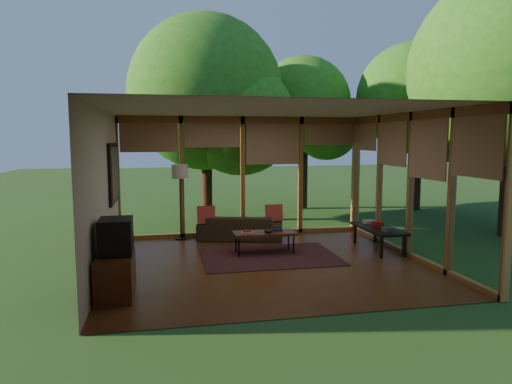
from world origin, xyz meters
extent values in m
plane|color=brown|center=(0.00, 0.00, 0.00)|extent=(5.50, 5.50, 0.00)
plane|color=silver|center=(0.00, 0.00, 2.70)|extent=(5.50, 5.50, 0.00)
cube|color=beige|center=(-2.75, 0.00, 1.35)|extent=(0.04, 5.00, 2.70)
cube|color=beige|center=(0.00, -2.50, 1.35)|extent=(5.50, 0.04, 2.70)
cube|color=#9C6830|center=(0.00, 2.50, 1.35)|extent=(5.50, 0.12, 2.70)
cube|color=#9C6830|center=(2.75, 0.00, 1.35)|extent=(0.12, 5.00, 2.70)
plane|color=#284F1D|center=(8.00, 8.00, -0.01)|extent=(40.00, 40.00, 0.00)
cylinder|color=#3A2015|center=(-0.62, 4.63, 2.20)|extent=(0.28, 0.28, 4.39)
sphere|color=#236316|center=(-0.62, 4.63, 3.42)|extent=(4.10, 4.10, 4.10)
cylinder|color=#3A2015|center=(2.56, 6.15, 2.11)|extent=(0.28, 0.28, 4.21)
sphere|color=#236316|center=(2.56, 6.15, 3.28)|extent=(2.96, 2.96, 2.96)
cylinder|color=#3A2015|center=(5.72, 1.23, 2.39)|extent=(0.28, 0.28, 4.79)
sphere|color=#236316|center=(5.72, 1.23, 3.72)|extent=(4.30, 4.30, 4.30)
cylinder|color=#3A2015|center=(5.70, 5.14, 2.19)|extent=(0.28, 0.28, 4.38)
sphere|color=#236316|center=(5.70, 5.14, 3.41)|extent=(3.39, 3.39, 3.39)
cube|color=maroon|center=(0.15, 0.43, 0.01)|extent=(2.53, 1.79, 0.01)
imported|color=#372A1B|center=(-0.14, 2.00, 0.27)|extent=(1.96, 1.16, 0.54)
cube|color=maroon|center=(-0.89, 1.95, 0.57)|extent=(0.38, 0.20, 0.40)
cube|color=maroon|center=(0.61, 1.95, 0.57)|extent=(0.37, 0.20, 0.39)
cube|color=#AEAA9D|center=(-0.24, 0.63, 0.44)|extent=(0.23, 0.18, 0.03)
cube|color=maroon|center=(-0.24, 0.63, 0.47)|extent=(0.16, 0.13, 0.03)
cube|color=black|center=(0.36, 0.76, 0.44)|extent=(0.23, 0.18, 0.03)
ellipsoid|color=black|center=(0.16, 0.58, 0.46)|extent=(0.16, 0.16, 0.07)
cube|color=#5A2E18|center=(-2.47, -1.18, 0.30)|extent=(0.50, 1.00, 0.60)
cube|color=black|center=(-2.45, -1.18, 0.85)|extent=(0.45, 0.55, 0.50)
cube|color=#2F5347|center=(2.40, 0.13, 0.49)|extent=(0.22, 0.17, 0.08)
cube|color=maroon|center=(2.40, 0.58, 0.51)|extent=(0.27, 0.23, 0.11)
cube|color=#AEAA9D|center=(2.40, 0.98, 0.49)|extent=(0.24, 0.18, 0.06)
cylinder|color=black|center=(-1.43, 2.28, 0.01)|extent=(0.26, 0.26, 0.03)
cylinder|color=black|center=(-1.43, 2.28, 0.79)|extent=(0.03, 0.03, 1.52)
cylinder|color=beige|center=(-1.43, 2.28, 1.50)|extent=(0.36, 0.36, 0.30)
cube|color=#5A2E18|center=(0.11, 0.68, 0.40)|extent=(1.20, 0.50, 0.05)
cylinder|color=black|center=(-0.42, 0.50, 0.19)|extent=(0.03, 0.03, 0.38)
cylinder|color=black|center=(0.64, 0.50, 0.19)|extent=(0.03, 0.03, 0.38)
cylinder|color=black|center=(-0.42, 0.86, 0.19)|extent=(0.03, 0.03, 0.38)
cylinder|color=black|center=(0.64, 0.86, 0.19)|extent=(0.03, 0.03, 0.38)
cube|color=black|center=(2.40, 0.53, 0.43)|extent=(0.60, 1.40, 0.05)
cube|color=black|center=(2.17, -0.07, 0.20)|extent=(0.05, 0.05, 0.40)
cube|color=black|center=(2.63, -0.07, 0.20)|extent=(0.05, 0.05, 0.40)
cube|color=black|center=(2.17, 1.13, 0.20)|extent=(0.05, 0.05, 0.40)
cube|color=black|center=(2.63, 1.13, 0.20)|extent=(0.05, 0.05, 0.40)
cube|color=black|center=(-2.72, 1.40, 1.55)|extent=(0.05, 1.35, 1.15)
cube|color=#175A67|center=(-2.69, 1.40, 1.55)|extent=(0.02, 1.20, 1.00)
camera|label=1|loc=(-1.77, -7.73, 2.22)|focal=32.00mm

